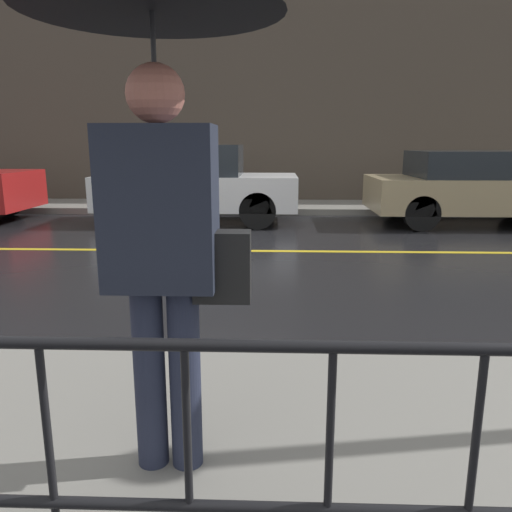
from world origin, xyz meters
TOP-DOWN VIEW (x-y plane):
  - ground_plane at (0.00, 0.00)m, footprint 80.00×80.00m
  - sidewalk_near at (0.00, -5.05)m, footprint 28.00×2.51m
  - sidewalk_far at (0.00, 4.77)m, footprint 28.00×1.93m
  - lane_marking at (0.00, 0.00)m, footprint 25.20×0.12m
  - building_storefront at (0.00, 5.88)m, footprint 28.00×0.30m
  - pedestrian at (0.38, -5.28)m, footprint 1.03×1.03m
  - car_white at (-0.73, 2.72)m, footprint 3.94×1.70m
  - car_tan at (4.76, 2.72)m, footprint 4.05×1.93m

SIDE VIEW (x-z plane):
  - ground_plane at x=0.00m, z-range 0.00..0.00m
  - lane_marking at x=0.00m, z-range 0.00..0.01m
  - sidewalk_near at x=0.00m, z-range 0.00..0.14m
  - sidewalk_far at x=0.00m, z-range 0.00..0.14m
  - car_tan at x=4.76m, z-range 0.02..1.45m
  - car_white at x=-0.73m, z-range 0.01..1.56m
  - pedestrian at x=0.38m, z-range 0.74..2.89m
  - building_storefront at x=0.00m, z-range 0.00..5.42m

